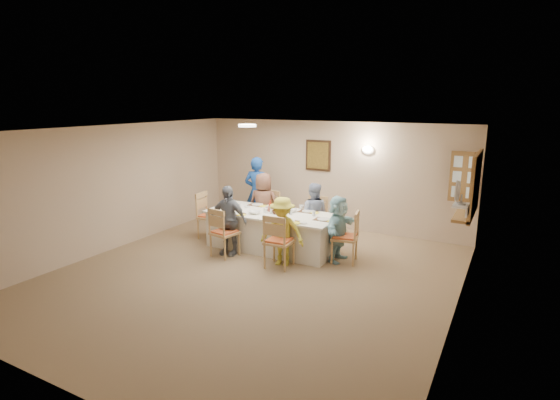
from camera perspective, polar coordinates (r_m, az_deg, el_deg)
The scene contains 49 objects.
ground at distance 7.65m, azimuth -3.74°, elevation -9.93°, with size 7.00×7.00×0.00m, color #7D694B.
room_walls at distance 7.20m, azimuth -3.91°, elevation 1.25°, with size 7.00×7.00×7.00m.
wall_picture at distance 10.34m, azimuth 4.99°, elevation 5.82°, with size 0.62×0.05×0.72m.
wall_sconce at distance 9.88m, azimuth 11.39°, elevation 6.46°, with size 0.26×0.09×0.18m, color white.
ceiling_light at distance 8.87m, azimuth -4.30°, elevation 9.67°, with size 0.36×0.36×0.05m, color white.
serving_hatch at distance 8.50m, azimuth 24.15°, elevation 1.84°, with size 0.06×1.50×1.15m, color olive.
hatch_sill at distance 8.61m, azimuth 23.04°, elevation -1.51°, with size 0.30×1.50×0.05m, color olive.
shutter_door at distance 9.26m, azimuth 22.95°, elevation 2.78°, with size 0.55×0.04×1.00m, color olive.
fan_shelf at distance 7.20m, azimuth 22.54°, elevation -0.65°, with size 0.22×0.36×0.03m, color white.
desk_fan at distance 7.17m, azimuth 22.41°, elevation 0.54°, with size 0.30×0.30×0.28m, color #A5A5A8, non-canonical shape.
dining_table at distance 8.87m, azimuth -1.04°, elevation -4.04°, with size 2.66×1.12×0.76m, color white.
chair_back_left at distance 9.79m, azimuth -1.79°, elevation -1.71°, with size 0.48×0.48×0.99m, color tan, non-canonical shape.
chair_back_right at distance 9.27m, azimuth 4.64°, elevation -2.63°, with size 0.47×0.47×0.98m, color tan, non-canonical shape.
chair_front_left at distance 8.51m, azimuth -7.24°, elevation -4.12°, with size 0.47×0.47×0.98m, color tan, non-canonical shape.
chair_front_right at distance 7.89m, azimuth -0.10°, elevation -5.28°, with size 0.48×0.48×1.01m, color tan, non-canonical shape.
chair_left_end at distance 9.67m, azimuth -9.07°, elevation -1.99°, with size 0.49×0.49×1.01m, color tan, non-canonical shape.
chair_right_end at distance 8.22m, azimuth 8.44°, elevation -4.72°, with size 0.48×0.48×0.99m, color tan, non-canonical shape.
diner_back_left at distance 9.64m, azimuth -2.16°, elevation -0.61°, with size 0.76×0.56×1.43m, color brown.
diner_back_right at distance 9.12m, azimuth 4.35°, elevation -1.81°, with size 0.72×0.61×1.31m, color #8793B6.
diner_front_left at distance 8.54m, azimuth -6.81°, elevation -2.65°, with size 0.83×0.40×1.38m, color slate.
diner_front_right at distance 7.95m, azimuth 0.31°, elevation -4.13°, with size 0.88×0.58×1.27m, color gold.
diner_right_end at distance 8.22m, azimuth 7.62°, elevation -3.72°, with size 0.42×1.18×1.26m, color #9ED7E4.
caregiver at distance 10.23m, azimuth -3.00°, elevation 0.95°, with size 0.68×0.50×1.70m, color #184295.
placemat_fl at distance 8.73m, azimuth -5.84°, elevation -1.78°, with size 0.35×0.26×0.01m, color #472B19.
plate_fl at distance 8.73m, azimuth -5.84°, elevation -1.71°, with size 0.24×0.24×0.02m, color white.
napkin_fl at distance 8.59m, azimuth -5.03°, elevation -1.95°, with size 0.14×0.14×0.01m, color yellow.
placemat_fr at distance 8.13m, azimuth 1.18°, elevation -2.81°, with size 0.35×0.26×0.01m, color #472B19.
plate_fr at distance 8.13m, azimuth 1.18°, elevation -2.74°, with size 0.23×0.23×0.01m, color white.
napkin_fr at distance 8.01m, azimuth 2.16°, elevation -3.01°, with size 0.14×0.14×0.01m, color yellow.
placemat_bl at distance 9.41m, azimuth -2.97°, elevation -0.64°, with size 0.37×0.28×0.01m, color #472B19.
plate_bl at distance 9.41m, azimuth -2.97°, elevation -0.58°, with size 0.25×0.25×0.02m, color white.
napkin_bl at distance 9.28m, azimuth -2.18°, elevation -0.79°, with size 0.15×0.15×0.01m, color yellow.
placemat_br at distance 8.86m, azimuth 3.67°, elevation -1.51°, with size 0.37×0.28×0.01m, color #472B19.
plate_br at distance 8.86m, azimuth 3.67°, elevation -1.45°, with size 0.25×0.25×0.02m, color white.
napkin_br at distance 8.75m, azimuth 4.60°, elevation -1.67°, with size 0.15×0.15×0.01m, color yellow.
placemat_le at distance 9.34m, azimuth -6.93°, elevation -0.83°, with size 0.32×0.24×0.01m, color #472B19.
plate_le at distance 9.34m, azimuth -6.93°, elevation -0.77°, with size 0.26×0.26×0.02m, color white.
napkin_le at distance 9.20m, azimuth -6.20°, elevation -0.98°, with size 0.15×0.15×0.01m, color yellow.
placemat_re at distance 8.29m, azimuth 5.71°, elevation -2.57°, with size 0.36×0.26×0.01m, color #472B19.
plate_re at distance 8.29m, azimuth 5.71°, elevation -2.50°, with size 0.24×0.24×0.02m, color white.
napkin_re at distance 8.18m, azimuth 6.74°, elevation -2.76°, with size 0.13×0.13×0.01m, color yellow.
teacup_a at distance 8.93m, azimuth -6.63°, elevation -1.19°, with size 0.13×0.13×0.09m, color white.
teacup_b at distance 9.05m, azimuth 2.82°, elevation -0.93°, with size 0.11×0.11×0.09m, color white.
bowl_a at distance 8.69m, azimuth -3.35°, elevation -1.62°, with size 0.24×0.24×0.06m, color white.
bowl_b at distance 8.83m, azimuth 1.58°, elevation -1.35°, with size 0.26×0.26×0.06m, color white.
condiment_ketchup at distance 8.81m, azimuth -1.25°, elevation -0.81°, with size 0.10×0.10×0.24m, color #B62C0F.
condiment_brown at distance 8.78m, azimuth -0.41°, elevation -0.88°, with size 0.12×0.13×0.23m, color #412211.
condiment_malt at distance 8.64m, azimuth -0.60°, elevation -1.32°, with size 0.15×0.15×0.17m, color #412211.
drinking_glass at distance 8.87m, azimuth -1.73°, elevation -1.13°, with size 0.07×0.07×0.10m, color silver.
Camera 1 is at (3.78, -5.95, 2.96)m, focal length 28.00 mm.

